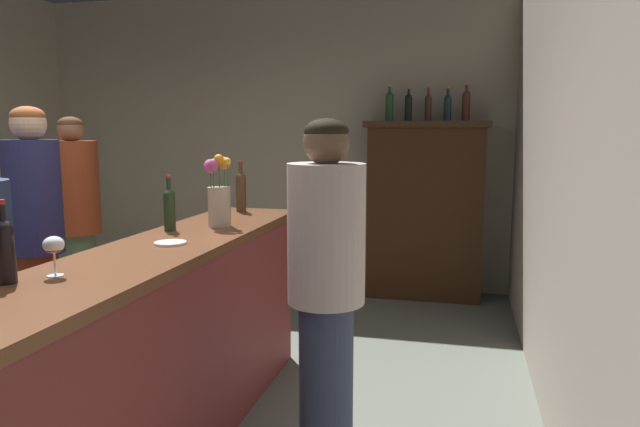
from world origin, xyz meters
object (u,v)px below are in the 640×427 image
wine_bottle_pinot (241,190)px  display_bottle_center (428,106)px  display_cabinet (425,207)px  wine_glass_mid (54,247)px  bartender (326,281)px  patron_by_cabinet (76,222)px  wine_bottle_merlot (169,207)px  display_bottle_midleft (408,106)px  patron_in_grey (36,238)px  cheese_plate (170,243)px  display_bottle_midright (448,106)px  bar_counter (162,353)px  flower_arrangement (219,195)px  display_bottle_left (389,105)px  wine_glass_front (221,197)px  wine_bottle_rose (4,248)px  display_bottle_right (466,104)px

wine_bottle_pinot → display_bottle_center: size_ratio=1.10×
display_cabinet → wine_glass_mid: size_ratio=11.02×
wine_glass_mid → bartender: (0.88, 0.69, -0.26)m
display_cabinet → patron_by_cabinet: (-2.40, -1.90, 0.05)m
wine_bottle_merlot → display_bottle_midleft: display_bottle_midleft is taller
wine_bottle_merlot → display_bottle_midleft: 2.97m
patron_in_grey → cheese_plate: bearing=-3.5°
display_cabinet → display_bottle_midright: display_bottle_midright is taller
wine_bottle_merlot → bartender: size_ratio=0.19×
bar_counter → flower_arrangement: size_ratio=6.84×
cheese_plate → display_bottle_left: size_ratio=0.45×
display_cabinet → wine_glass_front: bearing=-120.9°
display_cabinet → display_bottle_center: bearing=0.0°
wine_bottle_rose → flower_arrangement: size_ratio=0.73×
display_bottle_midright → display_cabinet: bearing=180.0°
display_bottle_right → bartender: size_ratio=0.20×
display_bottle_right → wine_glass_mid: bearing=-111.7°
flower_arrangement → bartender: bearing=-35.1°
display_cabinet → cheese_plate: size_ratio=10.96×
wine_bottle_pinot → display_cabinet: bearing=59.7°
bartender → display_bottle_right: bearing=-104.5°
display_cabinet → wine_bottle_merlot: bearing=-114.0°
wine_bottle_merlot → display_bottle_left: size_ratio=0.90×
display_bottle_left → display_bottle_right: 0.70m
display_bottle_midright → patron_in_grey: display_bottle_midright is taller
patron_in_grey → patron_by_cabinet: patron_in_grey is taller
cheese_plate → display_bottle_midleft: bearing=74.6°
display_bottle_center → patron_by_cabinet: (-2.40, -1.90, -0.89)m
cheese_plate → patron_by_cabinet: patron_by_cabinet is taller
bar_counter → wine_bottle_merlot: 0.79m
bar_counter → wine_bottle_pinot: size_ratio=8.33×
wine_bottle_pinot → display_bottle_midright: display_bottle_midright is taller
patron_in_grey → wine_glass_mid: bearing=-32.3°
display_bottle_right → display_bottle_left: bearing=180.0°
flower_arrangement → display_bottle_center: size_ratio=1.34×
wine_glass_front → display_bottle_midright: bearing=55.4°
patron_in_grey → display_bottle_midright: bearing=65.3°
display_bottle_right → wine_bottle_merlot: bearing=-119.8°
wine_glass_front → wine_glass_mid: size_ratio=0.95×
wine_glass_front → bar_counter: bearing=-82.0°
wine_glass_front → display_bottle_right: size_ratio=0.45×
wine_bottle_pinot → flower_arrangement: bearing=-80.3°
wine_glass_front → display_bottle_midleft: 2.35m
wine_glass_mid → display_bottle_left: (0.78, 3.72, 0.67)m
wine_glass_mid → wine_bottle_rose: bearing=-127.3°
bar_counter → cheese_plate: size_ratio=18.35×
flower_arrangement → display_bottle_left: size_ratio=1.22×
bar_counter → bartender: bearing=7.1°
wine_bottle_merlot → display_bottle_midleft: bearing=69.3°
display_bottle_midleft → bartender: display_bottle_midleft is taller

